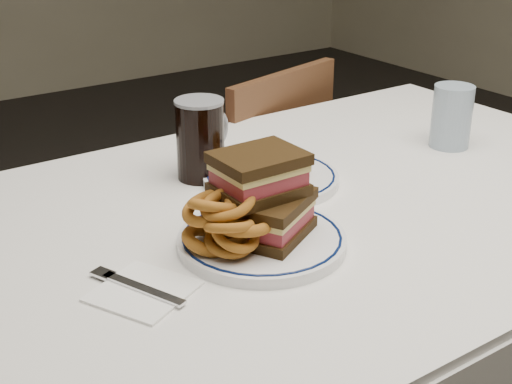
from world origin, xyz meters
TOP-DOWN VIEW (x-y plane):
  - dining_table at (0.00, 0.00)m, footprint 1.27×0.87m
  - chair_far at (0.22, 0.58)m, footprint 0.47×0.47m
  - main_plate at (-0.21, -0.08)m, footprint 0.25×0.25m
  - reuben_sandwich at (-0.21, -0.08)m, footprint 0.15×0.14m
  - onion_rings_main at (-0.28, -0.09)m, footprint 0.12×0.12m
  - ketchup_ramekin at (-0.22, -0.02)m, footprint 0.06×0.06m
  - beer_mug at (-0.15, 0.19)m, footprint 0.13×0.09m
  - water_glass at (0.34, 0.05)m, footprint 0.08×0.08m
  - far_plate at (-0.06, 0.10)m, footprint 0.24×0.24m
  - onion_rings_far at (-0.06, 0.09)m, footprint 0.13×0.10m
  - napkin_fork at (-0.42, -0.10)m, footprint 0.16×0.16m

SIDE VIEW (x-z plane):
  - chair_far at x=0.22m, z-range 0.04..0.86m
  - dining_table at x=0.00m, z-range 0.27..1.02m
  - napkin_fork at x=-0.42m, z-range 0.75..0.76m
  - far_plate at x=-0.06m, z-range 0.75..0.77m
  - main_plate at x=-0.21m, z-range 0.75..0.77m
  - onion_rings_far at x=-0.06m, z-range 0.75..0.82m
  - ketchup_ramekin at x=-0.22m, z-range 0.77..0.80m
  - onion_rings_main at x=-0.28m, z-range 0.75..0.86m
  - water_glass at x=0.34m, z-range 0.75..0.88m
  - beer_mug at x=-0.15m, z-range 0.75..0.90m
  - reuben_sandwich at x=-0.21m, z-range 0.77..0.89m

